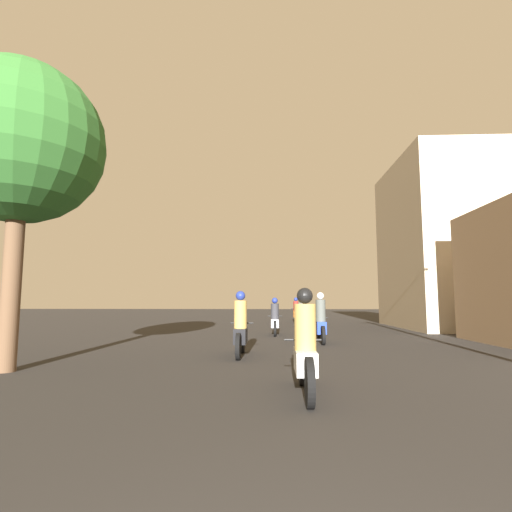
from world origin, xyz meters
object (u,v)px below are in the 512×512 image
motorcycle_white (305,352)px  motorcycle_orange (296,312)px  motorcycle_black (241,330)px  motorcycle_blue (321,323)px  motorcycle_yellow (301,316)px  building_right_far (436,244)px  motorcycle_silver (275,320)px  street_tree (21,144)px

motorcycle_white → motorcycle_orange: (0.90, 19.08, 0.00)m
motorcycle_black → motorcycle_blue: size_ratio=1.04×
motorcycle_yellow → building_right_far: (6.99, -0.05, 3.66)m
building_right_far → motorcycle_black: bearing=-131.0°
motorcycle_white → motorcycle_blue: motorcycle_blue is taller
motorcycle_white → motorcycle_black: size_ratio=1.08×
motorcycle_white → building_right_far: size_ratio=0.25×
motorcycle_blue → motorcycle_yellow: motorcycle_blue is taller
motorcycle_white → building_right_far: (7.92, 14.66, 3.63)m
motorcycle_yellow → motorcycle_orange: size_ratio=0.97×
motorcycle_black → motorcycle_yellow: size_ratio=0.96×
motorcycle_white → motorcycle_blue: bearing=81.0°
motorcycle_black → motorcycle_white: bearing=-72.7°
building_right_far → motorcycle_silver: bearing=-151.6°
motorcycle_white → motorcycle_orange: size_ratio=1.00×
motorcycle_white → street_tree: size_ratio=0.33×
street_tree → motorcycle_black: bearing=27.9°
building_right_far → street_tree: size_ratio=1.34×
motorcycle_silver → building_right_far: (8.35, 4.52, 3.66)m
motorcycle_blue → building_right_far: 10.71m
motorcycle_white → motorcycle_blue: 7.33m
motorcycle_blue → motorcycle_silver: 3.25m
motorcycle_black → motorcycle_silver: size_ratio=0.97×
motorcycle_white → motorcycle_blue: size_ratio=1.13×
building_right_far → street_tree: (-13.65, -12.96, 0.38)m
motorcycle_orange → building_right_far: size_ratio=0.25×
motorcycle_black → motorcycle_silver: (0.88, 6.09, -0.05)m
motorcycle_black → building_right_far: (9.23, 10.61, 3.61)m
building_right_far → motorcycle_orange: bearing=147.8°
motorcycle_black → motorcycle_silver: motorcycle_black is taller
motorcycle_black → motorcycle_silver: bearing=81.2°
motorcycle_yellow → street_tree: (-6.66, -13.01, 4.04)m
motorcycle_blue → motorcycle_silver: motorcycle_blue is taller
motorcycle_silver → motorcycle_orange: bearing=76.7°
motorcycle_black → street_tree: 6.40m
motorcycle_orange → building_right_far: building_right_far is taller
motorcycle_black → motorcycle_orange: (2.20, 15.04, -0.02)m
motorcycle_silver → street_tree: (-5.30, -8.44, 4.04)m
motorcycle_silver → street_tree: 10.75m
motorcycle_white → motorcycle_black: bearing=107.2°
building_right_far → street_tree: building_right_far is taller
motorcycle_black → building_right_far: 14.52m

